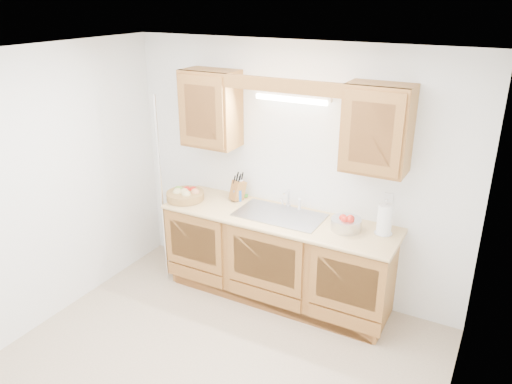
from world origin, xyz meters
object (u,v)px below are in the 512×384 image
Objects in this scene: fruit_basket at (185,194)px; paper_towel at (385,220)px; apple_bowl at (346,223)px; knife_block at (238,190)px.

fruit_basket is 1.44× the size of paper_towel.
apple_bowl is at bearing -166.80° from paper_towel.
apple_bowl is (1.21, -0.14, -0.05)m from knife_block.
knife_block is at bearing 27.28° from fruit_basket.
paper_towel is (2.01, 0.18, 0.08)m from fruit_basket.
paper_towel is (1.53, -0.07, 0.03)m from knife_block.
knife_block is at bearing 177.47° from paper_towel.
fruit_basket is 1.58× the size of knife_block.
knife_block is (0.48, 0.25, 0.05)m from fruit_basket.
knife_block reaches higher than apple_bowl.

